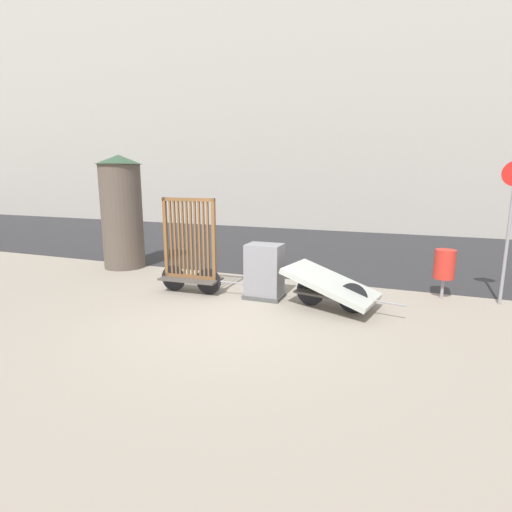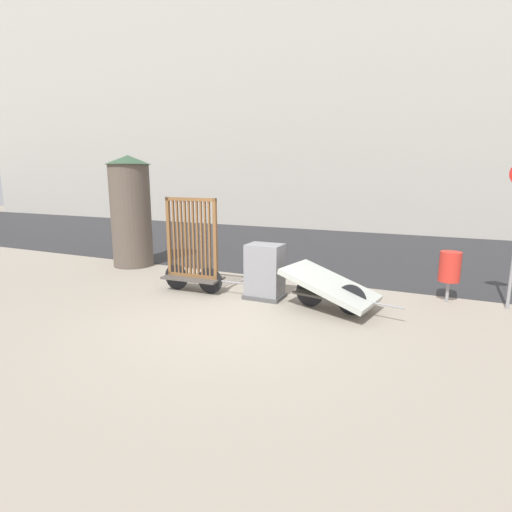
{
  "view_description": "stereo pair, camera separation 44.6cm",
  "coord_description": "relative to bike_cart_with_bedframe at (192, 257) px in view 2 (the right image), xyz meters",
  "views": [
    {
      "loc": [
        2.78,
        -5.92,
        2.44
      ],
      "look_at": [
        0.0,
        1.21,
        0.9
      ],
      "focal_mm": 28.0,
      "sensor_mm": 36.0,
      "label": 1
    },
    {
      "loc": [
        3.19,
        -5.75,
        2.44
      ],
      "look_at": [
        0.0,
        1.21,
        0.9
      ],
      "focal_mm": 28.0,
      "sensor_mm": 36.0,
      "label": 2
    }
  ],
  "objects": [
    {
      "name": "road_strip",
      "position": [
        1.48,
        6.32,
        -0.74
      ],
      "size": [
        56.0,
        9.01,
        0.01
      ],
      "color": "#2D2D30",
      "rests_on": "ground_plane"
    },
    {
      "name": "advertising_column",
      "position": [
        -2.92,
        1.47,
        0.77
      ],
      "size": [
        1.19,
        1.19,
        2.98
      ],
      "color": "brown",
      "rests_on": "ground_plane"
    },
    {
      "name": "utility_cabinet",
      "position": [
        1.58,
        0.21,
        -0.23
      ],
      "size": [
        0.76,
        0.58,
        1.11
      ],
      "color": "#4C4C4C",
      "rests_on": "ground_plane"
    },
    {
      "name": "trash_bin",
      "position": [
        4.95,
        1.47,
        -0.04
      ],
      "size": [
        0.4,
        0.4,
        1.01
      ],
      "color": "gray",
      "rests_on": "ground_plane"
    },
    {
      "name": "bike_cart_with_mattress",
      "position": [
        2.98,
        -0.0,
        -0.3
      ],
      "size": [
        2.22,
        1.34,
        0.78
      ],
      "rotation": [
        0.0,
        0.0,
        -0.19
      ],
      "color": "#4C4742",
      "rests_on": "ground_plane"
    },
    {
      "name": "bike_cart_with_bedframe",
      "position": [
        0.0,
        0.0,
        0.0
      ],
      "size": [
        2.03,
        0.62,
        2.0
      ],
      "rotation": [
        0.0,
        0.0,
        0.04
      ],
      "color": "#4C4742",
      "rests_on": "ground_plane"
    },
    {
      "name": "building_facade",
      "position": [
        1.48,
        12.83,
        6.14
      ],
      "size": [
        48.0,
        4.0,
        13.78
      ],
      "color": "#B2ADA3",
      "rests_on": "ground_plane"
    },
    {
      "name": "ground_plane",
      "position": [
        1.48,
        -1.21,
        -0.75
      ],
      "size": [
        60.0,
        60.0,
        0.0
      ],
      "primitive_type": "plane",
      "color": "gray"
    }
  ]
}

